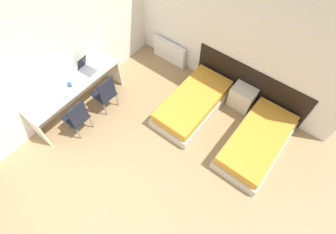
# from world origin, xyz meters

# --- Properties ---
(ground_plane) EXTENTS (20.00, 20.00, 0.00)m
(ground_plane) POSITION_xyz_m (0.00, 0.00, 0.00)
(ground_plane) COLOR #9E7F56
(wall_back) EXTENTS (5.27, 0.05, 2.70)m
(wall_back) POSITION_xyz_m (0.00, 3.96, 1.35)
(wall_back) COLOR white
(wall_back) RESTS_ON ground_plane
(wall_left) EXTENTS (0.05, 4.93, 2.70)m
(wall_left) POSITION_xyz_m (-2.16, 1.97, 1.35)
(wall_left) COLOR white
(wall_left) RESTS_ON ground_plane
(headboard_panel) EXTENTS (2.54, 0.03, 0.91)m
(headboard_panel) POSITION_xyz_m (0.81, 3.92, 0.46)
(headboard_panel) COLOR black
(headboard_panel) RESTS_ON ground_plane
(bed_near_window) EXTENTS (0.93, 1.86, 0.41)m
(bed_near_window) POSITION_xyz_m (0.06, 2.96, 0.20)
(bed_near_window) COLOR beige
(bed_near_window) RESTS_ON ground_plane
(bed_near_door) EXTENTS (0.93, 1.86, 0.41)m
(bed_near_door) POSITION_xyz_m (1.57, 2.96, 0.20)
(bed_near_door) COLOR beige
(bed_near_door) RESTS_ON ground_plane
(nightstand) EXTENTS (0.50, 0.37, 0.52)m
(nightstand) POSITION_xyz_m (0.81, 3.70, 0.26)
(nightstand) COLOR beige
(nightstand) RESTS_ON ground_plane
(radiator) EXTENTS (0.92, 0.12, 0.55)m
(radiator) POSITION_xyz_m (-1.27, 3.84, 0.27)
(radiator) COLOR silver
(radiator) RESTS_ON ground_plane
(desk) EXTENTS (0.54, 2.08, 0.78)m
(desk) POSITION_xyz_m (-1.87, 1.48, 0.61)
(desk) COLOR beige
(desk) RESTS_ON ground_plane
(chair_near_laptop) EXTENTS (0.43, 0.43, 0.93)m
(chair_near_laptop) POSITION_xyz_m (-1.40, 1.86, 0.50)
(chair_near_laptop) COLOR black
(chair_near_laptop) RESTS_ON ground_plane
(chair_near_notebook) EXTENTS (0.41, 0.41, 0.93)m
(chair_near_notebook) POSITION_xyz_m (-1.40, 1.11, 0.50)
(chair_near_notebook) COLOR black
(chair_near_notebook) RESTS_ON ground_plane
(laptop) EXTENTS (0.35, 0.25, 0.33)m
(laptop) POSITION_xyz_m (-1.93, 1.92, 0.85)
(laptop) COLOR slate
(laptop) RESTS_ON desk
(open_notebook) EXTENTS (0.35, 0.26, 0.02)m
(open_notebook) POSITION_xyz_m (-1.85, 1.13, 0.79)
(open_notebook) COLOR #1E4793
(open_notebook) RESTS_ON desk
(mug) EXTENTS (0.08, 0.08, 0.09)m
(mug) POSITION_xyz_m (-1.86, 1.43, 0.82)
(mug) COLOR #2D5184
(mug) RESTS_ON desk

